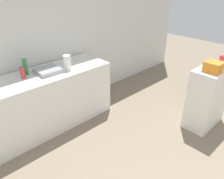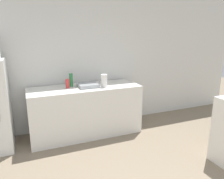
# 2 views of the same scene
# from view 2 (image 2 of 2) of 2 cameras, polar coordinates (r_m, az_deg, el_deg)

# --- Properties ---
(wall_back) EXTENTS (8.00, 0.06, 2.60)m
(wall_back) POSITION_cam_2_polar(r_m,az_deg,el_deg) (4.21, -11.87, 6.94)
(wall_back) COLOR silver
(wall_back) RESTS_ON ground_plane
(counter) EXTENTS (1.99, 0.70, 0.90)m
(counter) POSITION_cam_2_polar(r_m,az_deg,el_deg) (4.06, -6.95, -5.50)
(counter) COLOR silver
(counter) RESTS_ON ground_plane
(sink_basin) EXTENTS (0.34, 0.33, 0.06)m
(sink_basin) POSITION_cam_2_polar(r_m,az_deg,el_deg) (3.93, -6.35, 1.13)
(sink_basin) COLOR #9EA3A8
(sink_basin) RESTS_ON counter
(bottle_tall) EXTENTS (0.06, 0.06, 0.24)m
(bottle_tall) POSITION_cam_2_polar(r_m,az_deg,el_deg) (3.98, -10.63, 2.46)
(bottle_tall) COLOR #2D7F42
(bottle_tall) RESTS_ON counter
(bottle_short) EXTENTS (0.06, 0.06, 0.16)m
(bottle_short) POSITION_cam_2_polar(r_m,az_deg,el_deg) (3.89, -11.57, 1.54)
(bottle_short) COLOR red
(bottle_short) RESTS_ON counter
(paper_towel_roll) EXTENTS (0.11, 0.11, 0.23)m
(paper_towel_roll) POSITION_cam_2_polar(r_m,az_deg,el_deg) (3.89, -2.09, 2.32)
(paper_towel_roll) COLOR white
(paper_towel_roll) RESTS_ON counter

